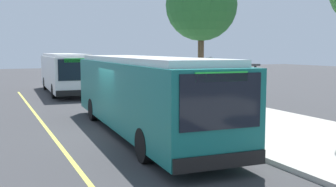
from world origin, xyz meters
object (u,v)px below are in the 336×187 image
object	(u,v)px
waiting_bench	(225,107)
pedestrian_commuter	(214,97)
route_sign_post	(210,83)
transit_bus_main	(142,92)
transit_bus_second	(65,72)

from	to	relation	value
waiting_bench	pedestrian_commuter	size ratio (longest dim) A/B	0.95
route_sign_post	pedestrian_commuter	bearing A→B (deg)	145.71
transit_bus_main	waiting_bench	world-z (taller)	transit_bus_main
pedestrian_commuter	transit_bus_second	bearing A→B (deg)	-165.49
waiting_bench	route_sign_post	world-z (taller)	route_sign_post
transit_bus_main	pedestrian_commuter	world-z (taller)	transit_bus_main
transit_bus_main	route_sign_post	size ratio (longest dim) A/B	4.45
transit_bus_main	pedestrian_commuter	bearing A→B (deg)	106.61
transit_bus_second	route_sign_post	size ratio (longest dim) A/B	3.91
route_sign_post	transit_bus_second	bearing A→B (deg)	-172.17
transit_bus_main	route_sign_post	bearing A→B (deg)	65.43
transit_bus_main	waiting_bench	size ratio (longest dim) A/B	7.78
transit_bus_main	transit_bus_second	bearing A→B (deg)	-179.91
waiting_bench	pedestrian_commuter	xyz separation A→B (m)	(-0.10, -0.53, 0.48)
transit_bus_second	waiting_bench	size ratio (longest dim) A/B	6.84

